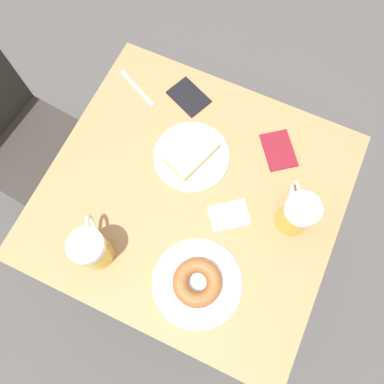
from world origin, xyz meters
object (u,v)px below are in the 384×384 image
(fork, at_px, (137,88))
(napkin_folded, at_px, (229,215))
(chair, at_px, (10,134))
(beer_mug_center, at_px, (92,248))
(plate_with_cake, at_px, (192,155))
(plate_with_donut, at_px, (197,283))
(passport_near_edge, at_px, (189,97))
(passport_far_edge, at_px, (279,150))
(beer_mug_left, at_px, (297,213))

(fork, bearing_deg, napkin_folded, -121.52)
(fork, bearing_deg, chair, 119.53)
(napkin_folded, bearing_deg, beer_mug_center, 130.87)
(napkin_folded, bearing_deg, chair, 89.08)
(plate_with_cake, xyz_separation_m, fork, (0.15, 0.26, -0.01))
(plate_with_donut, height_order, beer_mug_center, beer_mug_center)
(plate_with_cake, bearing_deg, passport_near_edge, 27.10)
(chair, height_order, plate_with_cake, chair)
(passport_near_edge, bearing_deg, beer_mug_center, 177.90)
(chair, bearing_deg, beer_mug_center, -108.81)
(passport_near_edge, height_order, passport_far_edge, same)
(beer_mug_left, height_order, passport_far_edge, beer_mug_left)
(chair, xyz_separation_m, beer_mug_left, (0.05, -1.06, 0.31))
(chair, height_order, plate_with_donut, chair)
(beer_mug_left, bearing_deg, chair, 92.56)
(chair, height_order, beer_mug_left, beer_mug_left)
(plate_with_cake, distance_m, fork, 0.30)
(plate_with_cake, xyz_separation_m, napkin_folded, (-0.12, -0.18, -0.01))
(chair, relative_size, plate_with_cake, 3.72)
(beer_mug_left, bearing_deg, plate_with_cake, 79.95)
(beer_mug_left, height_order, passport_near_edge, beer_mug_left)
(beer_mug_left, distance_m, passport_far_edge, 0.23)
(napkin_folded, relative_size, passport_far_edge, 0.88)
(beer_mug_center, bearing_deg, plate_with_donut, -82.15)
(beer_mug_left, distance_m, napkin_folded, 0.19)
(chair, bearing_deg, passport_far_edge, -70.53)
(fork, bearing_deg, beer_mug_left, -108.96)
(passport_near_edge, bearing_deg, chair, 115.51)
(beer_mug_center, bearing_deg, passport_near_edge, -2.10)
(passport_near_edge, bearing_deg, passport_far_edge, -99.59)
(passport_near_edge, bearing_deg, plate_with_cake, -152.90)
(chair, relative_size, beer_mug_center, 5.91)
(fork, relative_size, passport_far_edge, 1.03)
(passport_near_edge, bearing_deg, fork, 103.33)
(napkin_folded, distance_m, fork, 0.52)
(beer_mug_left, height_order, fork, beer_mug_left)
(beer_mug_left, relative_size, passport_near_edge, 0.97)
(passport_near_edge, bearing_deg, napkin_folded, -138.66)
(plate_with_cake, relative_size, plate_with_donut, 0.94)
(beer_mug_center, relative_size, napkin_folded, 1.08)
(beer_mug_center, height_order, napkin_folded, beer_mug_center)
(beer_mug_left, xyz_separation_m, napkin_folded, (-0.06, 0.17, -0.07))
(plate_with_cake, xyz_separation_m, passport_far_edge, (0.13, -0.24, -0.01))
(beer_mug_left, bearing_deg, passport_far_edge, 29.29)
(plate_with_donut, distance_m, beer_mug_center, 0.30)
(fork, xyz_separation_m, passport_near_edge, (0.04, -0.17, 0.00))
(chair, xyz_separation_m, napkin_folded, (-0.01, -0.89, 0.24))
(chair, xyz_separation_m, passport_far_edge, (0.24, -0.95, 0.24))
(plate_with_donut, xyz_separation_m, beer_mug_left, (0.28, -0.17, 0.05))
(napkin_folded, xyz_separation_m, fork, (0.27, 0.44, -0.00))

